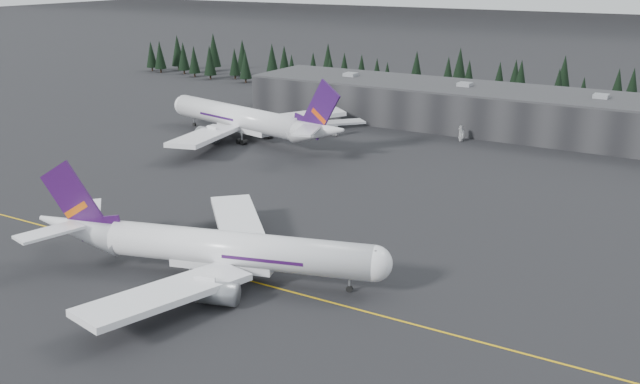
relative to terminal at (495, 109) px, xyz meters
The scene contains 8 objects.
ground 125.16m from the terminal, 90.00° to the right, with size 1400.00×1400.00×0.00m, color black.
taxiline 127.16m from the terminal, 90.00° to the right, with size 400.00×0.40×0.02m, color gold.
terminal is the anchor object (origin of this frame).
treeline 37.02m from the terminal, 90.00° to the left, with size 360.00×20.00×15.00m, color black.
jet_main 129.04m from the terminal, 93.10° to the right, with size 59.93×54.35×18.01m.
jet_parked 74.41m from the terminal, 138.90° to the right, with size 69.66×63.60×20.77m.
gse_vehicle_a 50.02m from the terminal, 139.65° to the right, with size 2.27×4.93×1.37m, color silver.
gse_vehicle_b 20.21m from the terminal, 100.03° to the right, with size 1.85×4.60×1.57m, color silver.
Camera 1 is at (62.90, -86.60, 48.90)m, focal length 40.00 mm.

